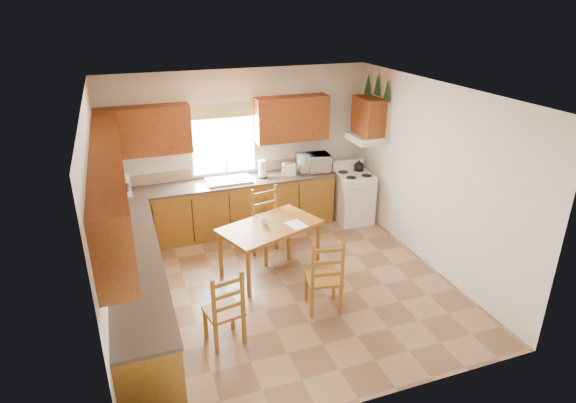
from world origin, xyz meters
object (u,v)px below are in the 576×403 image
object	(u,v)px
dining_table	(270,248)
chair_far_right	(284,203)
microwave	(313,163)
chair_near_left	(223,306)
chair_near_right	(324,274)
stove	(354,198)
chair_far_left	(271,225)

from	to	relation	value
dining_table	chair_far_right	xyz separation A→B (m)	(0.69, 1.33, 0.08)
microwave	dining_table	distance (m)	2.08
chair_near_left	chair_near_right	bearing A→B (deg)	177.94
stove	microwave	distance (m)	0.97
chair_far_left	chair_near_left	bearing A→B (deg)	-135.36
chair_far_left	chair_far_right	world-z (taller)	chair_far_left
stove	chair_near_right	xyz separation A→B (m)	(-1.59, -2.28, 0.08)
microwave	chair_far_right	xyz separation A→B (m)	(-0.59, -0.15, -0.62)
chair_far_left	chair_far_right	size ratio (longest dim) A/B	1.22
stove	chair_far_left	size ratio (longest dim) A/B	0.79
chair_near_left	chair_far_right	bearing A→B (deg)	-133.08
stove	chair_far_right	world-z (taller)	chair_far_right
microwave	chair_far_left	world-z (taller)	microwave
chair_near_right	chair_far_right	bearing A→B (deg)	-87.16
dining_table	chair_far_right	world-z (taller)	chair_far_right
microwave	chair_near_right	world-z (taller)	microwave
microwave	chair_far_right	world-z (taller)	microwave
chair_near_right	chair_far_left	world-z (taller)	chair_far_left
dining_table	chair_near_right	distance (m)	1.18
chair_near_right	chair_far_left	distance (m)	1.51
dining_table	chair_far_right	bearing A→B (deg)	42.13
dining_table	chair_near_left	size ratio (longest dim) A/B	1.45
microwave	chair_near_right	bearing A→B (deg)	-103.25
microwave	chair_far_right	distance (m)	0.87
microwave	chair_near_right	size ratio (longest dim) A/B	0.50
chair_near_left	chair_near_right	world-z (taller)	chair_near_right
stove	microwave	world-z (taller)	microwave
chair_near_left	chair_near_right	size ratio (longest dim) A/B	0.94
stove	dining_table	xyz separation A→B (m)	(-1.94, -1.16, -0.06)
stove	chair_near_left	distance (m)	3.85
stove	chair_far_left	bearing A→B (deg)	-153.00
chair_far_left	chair_far_right	xyz separation A→B (m)	(0.55, 0.96, -0.10)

